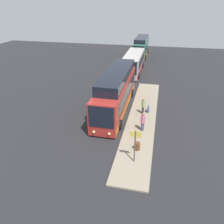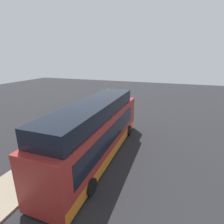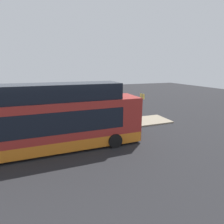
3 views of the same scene
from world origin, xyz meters
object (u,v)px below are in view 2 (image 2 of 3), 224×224
suitcase (61,140)px  trash_bin (98,116)px  sign_post (103,101)px  bus_lead (97,132)px  passenger_waiting (85,118)px  passenger_boarding (69,132)px

suitcase → trash_bin: 6.89m
suitcase → sign_post: 8.50m
bus_lead → trash_bin: 8.14m
bus_lead → sign_post: (8.82, 3.20, -0.03)m
bus_lead → sign_post: bearing=20.0°
bus_lead → sign_post: bus_lead is taller
passenger_waiting → sign_post: sign_post is taller
passenger_boarding → passenger_waiting: (3.38, 0.29, 0.04)m
sign_post → trash_bin: 2.06m
bus_lead → suitcase: size_ratio=14.20×
trash_bin → sign_post: bearing=-2.1°
bus_lead → suitcase: 3.92m
bus_lead → passenger_boarding: (0.93, 3.09, -0.81)m
bus_lead → trash_bin: bearing=24.0°
sign_post → bus_lead: bearing=-160.0°
passenger_waiting → trash_bin: bearing=-110.3°
trash_bin → passenger_boarding: bearing=-178.5°
passenger_boarding → sign_post: size_ratio=0.65×
passenger_waiting → sign_post: bearing=-110.2°
passenger_waiting → suitcase: (-3.87, 0.23, -0.68)m
passenger_waiting → suitcase: 3.93m
sign_post → trash_bin: (-1.50, 0.05, -1.42)m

